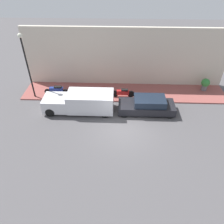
# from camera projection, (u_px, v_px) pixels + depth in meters

# --- Properties ---
(ground_plane) EXTENTS (60.00, 60.00, 0.00)m
(ground_plane) POSITION_uv_depth(u_px,v_px,m) (125.00, 129.00, 15.56)
(ground_plane) COLOR #514F51
(sidewalk) EXTENTS (2.94, 17.65, 0.10)m
(sidewalk) POSITION_uv_depth(u_px,v_px,m) (124.00, 92.00, 19.40)
(sidewalk) COLOR #934C47
(sidewalk) RESTS_ON ground_plane
(building_facade) EXTENTS (0.30, 17.65, 5.24)m
(building_facade) POSITION_uv_depth(u_px,v_px,m) (125.00, 58.00, 19.13)
(building_facade) COLOR beige
(building_facade) RESTS_ON ground_plane
(parked_car) EXTENTS (1.73, 4.32, 1.28)m
(parked_car) POSITION_uv_depth(u_px,v_px,m) (147.00, 105.00, 16.83)
(parked_car) COLOR black
(parked_car) RESTS_ON ground_plane
(delivery_van) EXTENTS (1.83, 5.38, 1.63)m
(delivery_van) POSITION_uv_depth(u_px,v_px,m) (80.00, 102.00, 16.81)
(delivery_van) COLOR silver
(delivery_van) RESTS_ON ground_plane
(scooter_silver) EXTENTS (0.30, 1.79, 0.73)m
(scooter_silver) POSITION_uv_depth(u_px,v_px,m) (82.00, 94.00, 18.37)
(scooter_silver) COLOR #B7B7BF
(scooter_silver) RESTS_ON sidewalk
(motorcycle_red) EXTENTS (0.30, 1.95, 0.74)m
(motorcycle_red) POSITION_uv_depth(u_px,v_px,m) (123.00, 93.00, 18.48)
(motorcycle_red) COLOR #B21E1E
(motorcycle_red) RESTS_ON sidewalk
(motorcycle_blue) EXTENTS (0.30, 2.12, 0.81)m
(motorcycle_blue) POSITION_uv_depth(u_px,v_px,m) (57.00, 90.00, 18.75)
(motorcycle_blue) COLOR navy
(motorcycle_blue) RESTS_ON sidewalk
(streetlamp) EXTENTS (0.34, 0.34, 5.37)m
(streetlamp) POSITION_uv_depth(u_px,v_px,m) (26.00, 58.00, 16.68)
(streetlamp) COLOR black
(streetlamp) RESTS_ON sidewalk
(potted_plant) EXTENTS (0.73, 0.73, 1.10)m
(potted_plant) POSITION_uv_depth(u_px,v_px,m) (205.00, 84.00, 19.25)
(potted_plant) COLOR slate
(potted_plant) RESTS_ON sidewalk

